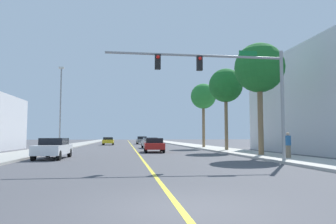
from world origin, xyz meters
TOP-DOWN VIEW (x-y plane):
  - ground at (0.00, 42.00)m, footprint 192.00×192.00m
  - sidewalk_left at (-9.46, 42.00)m, footprint 3.75×168.00m
  - sidewalk_right at (9.46, 42.00)m, footprint 3.75×168.00m
  - lane_marking_center at (0.00, 42.00)m, footprint 0.16×144.00m
  - traffic_signal_mast at (4.81, 10.53)m, footprint 10.39×0.36m
  - street_lamp at (-8.08, 28.25)m, footprint 0.56×0.28m
  - palm_near at (9.01, 15.84)m, footprint 3.79×3.79m
  - palm_mid at (9.16, 24.42)m, footprint 3.49×3.49m
  - palm_far at (8.96, 33.01)m, footprint 3.29×3.29m
  - car_silver at (2.08, 33.81)m, footprint 2.04×4.64m
  - car_red at (1.64, 23.68)m, footprint 1.98×4.29m
  - car_gray at (2.15, 54.97)m, footprint 2.04×4.38m
  - car_white at (-6.06, 15.95)m, footprint 1.90×4.50m
  - car_yellow at (-4.02, 49.68)m, footprint 1.89×4.11m
  - pedestrian at (9.33, 12.49)m, footprint 0.38×0.38m

SIDE VIEW (x-z plane):
  - ground at x=0.00m, z-range 0.00..0.00m
  - lane_marking_center at x=0.00m, z-range 0.00..0.01m
  - sidewalk_left at x=-9.46m, z-range 0.00..0.15m
  - sidewalk_right at x=9.46m, z-range 0.00..0.15m
  - car_red at x=1.64m, z-range 0.03..1.38m
  - car_yellow at x=-4.02m, z-range 0.03..1.39m
  - car_silver at x=2.08m, z-range 0.04..1.41m
  - car_white at x=-6.06m, z-range 0.04..1.45m
  - car_gray at x=2.15m, z-range 0.02..1.51m
  - pedestrian at x=9.33m, z-range 0.15..1.79m
  - traffic_signal_mast at x=4.81m, z-range 1.67..8.12m
  - street_lamp at x=-8.08m, z-range 0.58..9.50m
  - palm_far at x=8.96m, z-range 2.55..10.80m
  - palm_near at x=9.01m, z-range 2.45..10.98m
  - palm_mid at x=9.16m, z-range 2.54..10.94m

